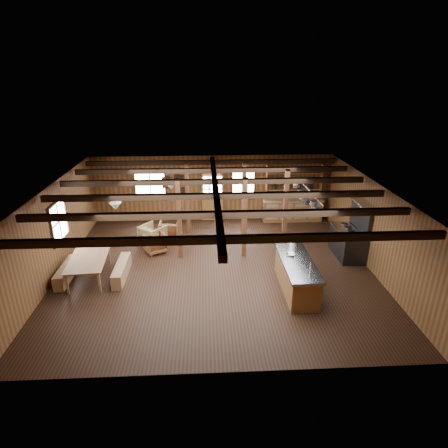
{
  "coord_description": "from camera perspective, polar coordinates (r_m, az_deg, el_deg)",
  "views": [
    {
      "loc": [
        -0.31,
        -10.71,
        5.99
      ],
      "look_at": [
        0.29,
        0.64,
        1.34
      ],
      "focal_mm": 30.0,
      "sensor_mm": 36.0,
      "label": 1
    }
  ],
  "objects": [
    {
      "name": "window_back_right",
      "position": [
        15.87,
        2.95,
        6.16
      ],
      "size": [
        1.02,
        0.06,
        1.32
      ],
      "color": "white",
      "rests_on": "wall_back"
    },
    {
      "name": "back_door",
      "position": [
        16.0,
        -1.74,
        3.61
      ],
      "size": [
        1.02,
        0.08,
        2.15
      ],
      "color": "brown",
      "rests_on": "floor"
    },
    {
      "name": "back_counter",
      "position": [
        16.29,
        10.35,
        2.54
      ],
      "size": [
        2.55,
        0.6,
        2.45
      ],
      "color": "brown",
      "rests_on": "floor"
    },
    {
      "name": "notice_boards",
      "position": [
        15.82,
        -7.23,
        6.1
      ],
      "size": [
        1.08,
        0.03,
        0.9
      ],
      "color": "silver",
      "rests_on": "wall_back"
    },
    {
      "name": "timber_posts",
      "position": [
        13.61,
        0.67,
        2.54
      ],
      "size": [
        3.95,
        2.35,
        2.8
      ],
      "color": "#472714",
      "rests_on": "floor"
    },
    {
      "name": "armchair_b",
      "position": [
        14.59,
        -8.35,
        -0.83
      ],
      "size": [
        0.75,
        0.77,
        0.67
      ],
      "primitive_type": "imported",
      "rotation": [
        0.0,
        0.0,
        3.09
      ],
      "color": "brown",
      "rests_on": "floor"
    },
    {
      "name": "pendant_lamps",
      "position": [
        12.44,
        -11.86,
        4.28
      ],
      "size": [
        1.86,
        2.36,
        0.66
      ],
      "color": "#2A2A2C",
      "rests_on": "ceiling"
    },
    {
      "name": "armchair_c",
      "position": [
        14.15,
        -10.79,
        -1.57
      ],
      "size": [
        1.12,
        1.13,
        0.74
      ],
      "primitive_type": "imported",
      "rotation": [
        0.0,
        0.0,
        2.47
      ],
      "color": "olive",
      "rests_on": "floor"
    },
    {
      "name": "bowl",
      "position": [
        11.26,
        10.05,
        -4.59
      ],
      "size": [
        0.31,
        0.31,
        0.06
      ],
      "primitive_type": "imported",
      "rotation": [
        0.0,
        0.0,
        -0.26
      ],
      "color": "silver",
      "rests_on": "kitchen_island"
    },
    {
      "name": "step_stool",
      "position": [
        12.74,
        9.82,
        -5.27
      ],
      "size": [
        0.42,
        0.32,
        0.35
      ],
      "primitive_type": "cube",
      "rotation": [
        0.0,
        0.0,
        0.12
      ],
      "color": "brown",
      "rests_on": "floor"
    },
    {
      "name": "kitchen_island",
      "position": [
        11.21,
        10.99,
        -7.65
      ],
      "size": [
        0.89,
        2.5,
        1.2
      ],
      "rotation": [
        0.0,
        0.0,
        0.0
      ],
      "color": "brown",
      "rests_on": "floor"
    },
    {
      "name": "commercial_range",
      "position": [
        13.6,
        18.65,
        -2.08
      ],
      "size": [
        0.85,
        1.66,
        2.05
      ],
      "color": "#2A2A2C",
      "rests_on": "floor"
    },
    {
      "name": "bench_wall",
      "position": [
        12.66,
        -22.83,
        -6.76
      ],
      "size": [
        0.3,
        1.62,
        0.45
      ],
      "primitive_type": "cube",
      "color": "brown",
      "rests_on": "floor"
    },
    {
      "name": "counter_pot",
      "position": [
        11.85,
        10.67,
        -2.86
      ],
      "size": [
        0.33,
        0.33,
        0.2
      ],
      "primitive_type": "cylinder",
      "color": "#BABDC2",
      "rests_on": "kitchen_island"
    },
    {
      "name": "window_left",
      "position": [
        12.91,
        -23.91,
        0.37
      ],
      "size": [
        0.14,
        1.24,
        1.32
      ],
      "color": "white",
      "rests_on": "wall_back"
    },
    {
      "name": "window_back_left",
      "position": [
        15.96,
        -11.19,
        5.85
      ],
      "size": [
        1.32,
        0.06,
        1.32
      ],
      "color": "white",
      "rests_on": "wall_back"
    },
    {
      "name": "armchair_a",
      "position": [
        13.51,
        -10.42,
        -2.94
      ],
      "size": [
        0.95,
        0.96,
        0.65
      ],
      "primitive_type": "imported",
      "rotation": [
        0.0,
        0.0,
        3.63
      ],
      "color": "brown",
      "rests_on": "floor"
    },
    {
      "name": "bench_aisle",
      "position": [
        12.19,
        -15.33,
        -6.84
      ],
      "size": [
        0.31,
        1.66,
        0.46
      ],
      "primitive_type": "cube",
      "color": "brown",
      "rests_on": "floor"
    },
    {
      "name": "pot_rack",
      "position": [
        12.13,
        12.57,
        3.86
      ],
      "size": [
        0.33,
        3.0,
        0.45
      ],
      "color": "#2A2A2C",
      "rests_on": "ceiling"
    },
    {
      "name": "room",
      "position": [
        11.66,
        -1.24,
        -0.95
      ],
      "size": [
        10.04,
        9.04,
        2.84
      ],
      "color": "black",
      "rests_on": "ground"
    },
    {
      "name": "ceiling_joists",
      "position": [
        11.38,
        -1.32,
        5.34
      ],
      "size": [
        9.8,
        8.82,
        0.18
      ],
      "color": "black",
      "rests_on": "ceiling"
    },
    {
      "name": "dining_table",
      "position": [
        12.37,
        -19.63,
        -6.32
      ],
      "size": [
        1.23,
        2.03,
        0.69
      ],
      "primitive_type": "imported",
      "rotation": [
        0.0,
        0.0,
        1.64
      ],
      "color": "olive",
      "rests_on": "floor"
    }
  ]
}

